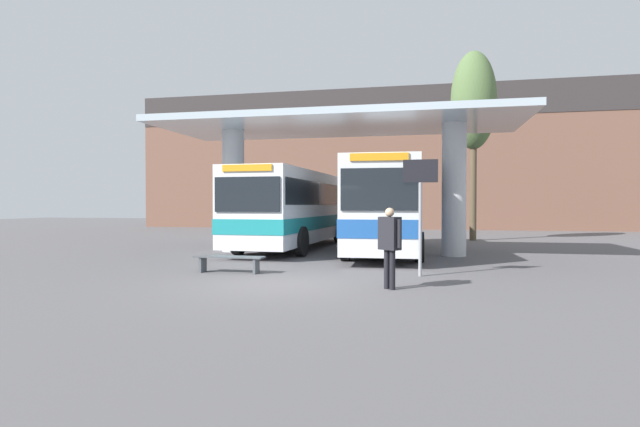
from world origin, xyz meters
The scene contains 9 objects.
ground_plane centered at (0.00, 0.00, 0.00)m, with size 100.00×100.00×0.00m, color #565456.
townhouse_backdrop centered at (0.00, 27.00, 6.27)m, with size 40.00×0.58×10.82m.
station_canopy centered at (0.00, 7.45, 4.24)m, with size 13.58×5.73×5.09m.
transit_bus_left_bay centered at (-2.23, 9.51, 1.81)m, with size 3.02×11.10×3.22m.
transit_bus_center_bay centered at (1.75, 8.33, 1.89)m, with size 2.99×10.62×3.41m.
waiting_bench_near_pillar centered at (-2.01, 1.52, 0.35)m, with size 1.97×0.44×0.46m.
info_sign_platform centered at (3.16, 1.96, 2.18)m, with size 0.90×0.09×3.07m.
pedestrian_waiting centered at (2.52, -0.24, 1.11)m, with size 0.59×0.50×1.81m.
poplar_tree_behind_left centered at (5.67, 15.78, 7.21)m, with size 2.32×2.32×9.87m.
Camera 1 is at (3.34, -11.38, 1.89)m, focal length 28.00 mm.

